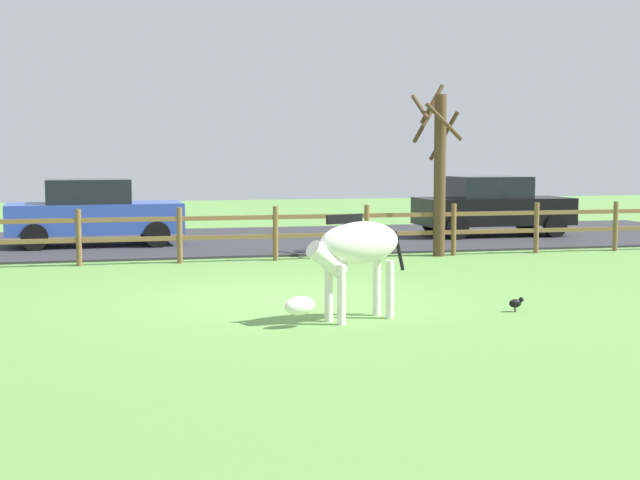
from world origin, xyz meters
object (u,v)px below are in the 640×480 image
at_px(zebra, 354,251).
at_px(crow_on_grass, 516,303).
at_px(parked_car_blue, 93,212).
at_px(parked_car_black, 492,206).
at_px(bare_tree, 439,167).

xyz_separation_m(zebra, crow_on_grass, (2.37, 0.10, -0.80)).
bearing_deg(zebra, parked_car_blue, 107.33).
relative_size(parked_car_black, parked_car_blue, 0.99).
relative_size(bare_tree, zebra, 2.00).
distance_m(zebra, parked_car_blue, 11.11).
relative_size(zebra, parked_car_blue, 0.46).
xyz_separation_m(zebra, parked_car_black, (6.88, 10.76, -0.08)).
height_order(crow_on_grass, parked_car_black, parked_car_black).
xyz_separation_m(bare_tree, parked_car_black, (3.00, 3.81, -1.08)).
xyz_separation_m(zebra, parked_car_blue, (-3.31, 10.61, -0.08)).
distance_m(bare_tree, parked_car_blue, 8.14).
distance_m(crow_on_grass, parked_car_blue, 11.97).
relative_size(crow_on_grass, parked_car_black, 0.05).
height_order(zebra, parked_car_black, parked_car_black).
height_order(parked_car_black, parked_car_blue, same).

